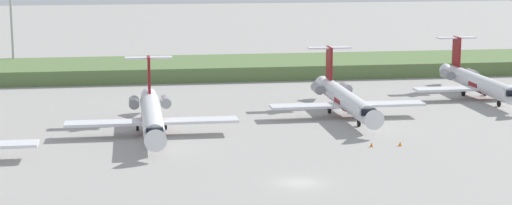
# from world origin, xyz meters

# --- Properties ---
(ground_plane) EXTENTS (500.00, 500.00, 0.00)m
(ground_plane) POSITION_xyz_m (0.00, 30.00, 0.00)
(ground_plane) COLOR #9E9B96
(grass_berm) EXTENTS (320.00, 20.00, 2.68)m
(grass_berm) POSITION_xyz_m (0.00, 78.30, 1.34)
(grass_berm) COLOR #597542
(grass_berm) RESTS_ON ground
(regional_jet_third) EXTENTS (22.81, 31.00, 9.00)m
(regional_jet_third) POSITION_xyz_m (-14.75, 27.17, 2.54)
(regional_jet_third) COLOR silver
(regional_jet_third) RESTS_ON ground
(regional_jet_fourth) EXTENTS (22.81, 31.00, 9.00)m
(regional_jet_fourth) POSITION_xyz_m (13.87, 35.17, 2.54)
(regional_jet_fourth) COLOR silver
(regional_jet_fourth) RESTS_ON ground
(regional_jet_fifth) EXTENTS (22.81, 31.00, 9.00)m
(regional_jet_fifth) POSITION_xyz_m (39.40, 46.46, 2.54)
(regional_jet_fifth) COLOR silver
(regional_jet_fifth) RESTS_ON ground
(antenna_mast) EXTENTS (4.40, 0.50, 27.79)m
(antenna_mast) POSITION_xyz_m (-40.22, 87.88, 11.45)
(antenna_mast) COLOR #B2B2B7
(antenna_mast) RESTS_ON ground
(safety_cone_front_marker) EXTENTS (0.44, 0.44, 0.55)m
(safety_cone_front_marker) POSITION_xyz_m (12.21, 14.95, 0.28)
(safety_cone_front_marker) COLOR orange
(safety_cone_front_marker) RESTS_ON ground
(safety_cone_mid_marker) EXTENTS (0.44, 0.44, 0.55)m
(safety_cone_mid_marker) POSITION_xyz_m (15.90, 14.89, 0.28)
(safety_cone_mid_marker) COLOR orange
(safety_cone_mid_marker) RESTS_ON ground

